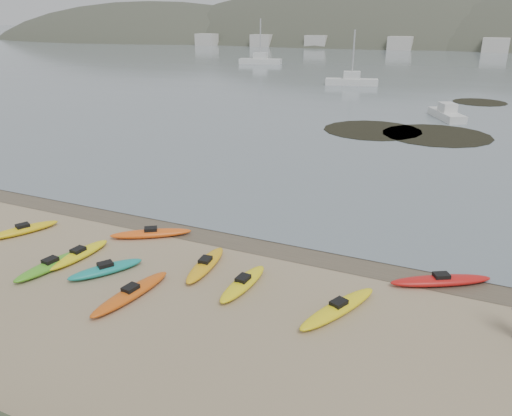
% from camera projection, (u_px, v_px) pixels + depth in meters
% --- Properties ---
extents(ground, '(600.00, 600.00, 0.00)m').
position_uv_depth(ground, '(256.00, 239.00, 22.25)').
color(ground, tan).
rests_on(ground, ground).
extents(wet_sand, '(60.00, 60.00, 0.00)m').
position_uv_depth(wet_sand, '(253.00, 242.00, 21.99)').
color(wet_sand, brown).
rests_on(wet_sand, ground).
extents(water, '(1200.00, 1200.00, 0.00)m').
position_uv_depth(water, '(482.00, 36.00, 276.67)').
color(water, slate).
rests_on(water, ground).
extents(kayaks, '(24.34, 8.68, 0.34)m').
position_uv_depth(kayaks, '(207.00, 270.00, 19.19)').
color(kayaks, red).
rests_on(kayaks, ground).
extents(kelp_mats, '(15.21, 27.89, 0.04)m').
position_uv_depth(kelp_mats, '(423.00, 125.00, 45.69)').
color(kelp_mats, black).
rests_on(kelp_mats, water).
extents(moored_boats, '(94.29, 88.54, 1.25)m').
position_uv_depth(moored_boats, '(466.00, 70.00, 88.70)').
color(moored_boats, silver).
rests_on(moored_boats, ground).
extents(far_town, '(199.00, 5.00, 4.00)m').
position_uv_depth(far_town, '(488.00, 45.00, 142.16)').
color(far_town, beige).
rests_on(far_town, ground).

